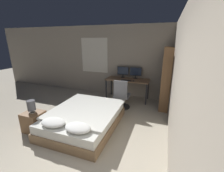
# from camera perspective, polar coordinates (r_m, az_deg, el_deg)

# --- Properties ---
(wall_back) EXTENTS (12.00, 0.08, 2.70)m
(wall_back) POSITION_cam_1_polar(r_m,az_deg,el_deg) (5.88, 3.71, 9.25)
(wall_back) COLOR #9E9384
(wall_back) RESTS_ON ground_plane
(wall_side_right) EXTENTS (0.06, 12.00, 2.70)m
(wall_side_right) POSITION_cam_1_polar(r_m,az_deg,el_deg) (3.15, 23.49, 0.82)
(wall_side_right) COLOR #9E9384
(wall_side_right) RESTS_ON ground_plane
(bed) EXTENTS (1.61, 2.03, 0.55)m
(bed) POSITION_cam_1_polar(r_m,az_deg,el_deg) (3.98, -10.54, -12.01)
(bed) COLOR #846647
(bed) RESTS_ON ground_plane
(nightstand) EXTENTS (0.45, 0.42, 0.49)m
(nightstand) POSITION_cam_1_polar(r_m,az_deg,el_deg) (4.23, -27.57, -11.89)
(nightstand) COLOR brown
(nightstand) RESTS_ON ground_plane
(bedside_lamp) EXTENTS (0.18, 0.18, 0.31)m
(bedside_lamp) POSITION_cam_1_polar(r_m,az_deg,el_deg) (4.05, -28.40, -6.60)
(bedside_lamp) COLOR gray
(bedside_lamp) RESTS_ON nightstand
(desk) EXTENTS (1.57, 0.66, 0.78)m
(desk) POSITION_cam_1_polar(r_m,az_deg,el_deg) (5.54, 5.92, 1.69)
(desk) COLOR #846042
(desk) RESTS_ON ground_plane
(monitor_left) EXTENTS (0.44, 0.16, 0.41)m
(monitor_left) POSITION_cam_1_polar(r_m,az_deg,el_deg) (5.74, 4.20, 5.64)
(monitor_left) COLOR black
(monitor_left) RESTS_ON desk
(monitor_right) EXTENTS (0.44, 0.16, 0.41)m
(monitor_right) POSITION_cam_1_polar(r_m,az_deg,el_deg) (5.63, 9.02, 5.24)
(monitor_right) COLOR black
(monitor_right) RESTS_ON desk
(keyboard) EXTENTS (0.36, 0.13, 0.02)m
(keyboard) POSITION_cam_1_polar(r_m,az_deg,el_deg) (5.30, 5.35, 2.11)
(keyboard) COLOR black
(keyboard) RESTS_ON desk
(computer_mouse) EXTENTS (0.07, 0.05, 0.04)m
(computer_mouse) POSITION_cam_1_polar(r_m,az_deg,el_deg) (5.24, 8.19, 1.93)
(computer_mouse) COLOR black
(computer_mouse) RESTS_ON desk
(office_chair) EXTENTS (0.52, 0.52, 0.97)m
(office_chair) POSITION_cam_1_polar(r_m,az_deg,el_deg) (4.87, 3.71, -4.21)
(office_chair) COLOR black
(office_chair) RESTS_ON ground_plane
(bookshelf) EXTENTS (0.27, 0.77, 1.96)m
(bookshelf) POSITION_cam_1_polar(r_m,az_deg,el_deg) (4.92, 19.95, 3.01)
(bookshelf) COLOR brown
(bookshelf) RESTS_ON ground_plane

